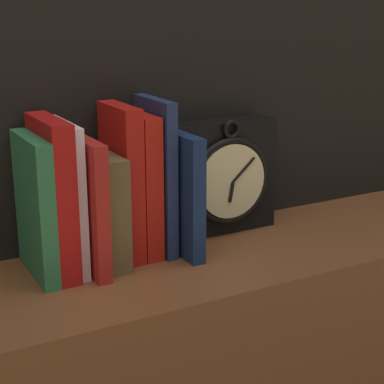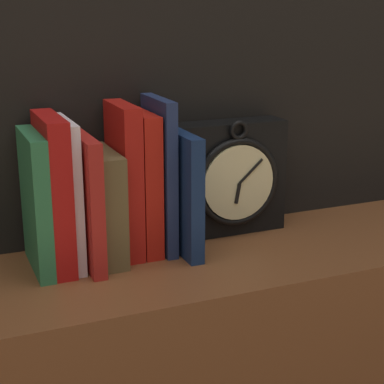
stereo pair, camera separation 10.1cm
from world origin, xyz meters
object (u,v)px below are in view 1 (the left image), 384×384
book_slot6_red (140,184)px  book_slot5_red (122,182)px  clock (222,177)px  book_slot2_white (68,197)px  book_slot3_red (85,204)px  book_slot0_green (35,207)px  book_slot4_brown (102,208)px  book_slot7_navy (156,176)px  book_slot8_navy (175,192)px  book_slot1_red (53,197)px

book_slot6_red → book_slot5_red: bearing=-179.7°
clock → book_slot2_white: size_ratio=0.90×
book_slot3_red → book_slot0_green: bearing=174.4°
clock → book_slot0_green: size_ratio=0.97×
book_slot4_brown → book_slot6_red: size_ratio=0.77×
book_slot4_brown → book_slot7_navy: (0.10, 0.01, 0.04)m
book_slot6_red → book_slot4_brown: bearing=-171.4°
book_slot0_green → book_slot8_navy: size_ratio=1.06×
book_slot1_red → book_slot6_red: book_slot1_red is taller
book_slot3_red → book_slot8_navy: book_slot3_red is taller
book_slot1_red → book_slot8_navy: book_slot1_red is taller
book_slot6_red → book_slot0_green: bearing=-175.9°
clock → book_slot1_red: bearing=-173.6°
clock → book_slot1_red: 0.32m
book_slot1_red → book_slot5_red: (0.12, 0.01, 0.00)m
clock → book_slot0_green: (-0.35, -0.04, 0.01)m
book_slot5_red → book_slot6_red: 0.03m
book_slot3_red → book_slot8_navy: 0.16m
book_slot3_red → book_slot4_brown: (0.03, 0.01, -0.02)m
book_slot3_red → book_slot7_navy: 0.13m
clock → book_slot7_navy: (-0.14, -0.03, 0.03)m
book_slot8_navy → book_slot0_green: bearing=178.0°
clock → book_slot8_navy: clock is taller
book_slot0_green → book_slot7_navy: (0.20, 0.01, 0.02)m
book_slot3_red → book_slot8_navy: (0.16, -0.00, -0.00)m
book_slot6_red → clock: bearing=7.9°
book_slot1_red → book_slot6_red: (0.15, 0.01, -0.00)m
clock → book_slot2_white: bearing=-173.7°
clock → book_slot8_navy: 0.12m
book_slot6_red → book_slot8_navy: size_ratio=1.15×
clock → book_slot3_red: 0.28m
book_slot7_navy → book_slot2_white: bearing=-177.7°
book_slot3_red → book_slot8_navy: size_ratio=1.03×
book_slot0_green → book_slot2_white: book_slot2_white is taller
clock → book_slot5_red: book_slot5_red is taller
book_slot1_red → book_slot4_brown: 0.08m
book_slot6_red → book_slot8_navy: bearing=-20.7°
book_slot1_red → book_slot7_navy: book_slot7_navy is taller
book_slot6_red → book_slot7_navy: book_slot7_navy is taller
book_slot4_brown → book_slot1_red: bearing=-178.8°
clock → book_slot5_red: bearing=-173.3°
book_slot0_green → book_slot4_brown: (0.11, 0.00, -0.02)m
book_slot2_white → book_slot6_red: book_slot6_red is taller
book_slot2_white → book_slot8_navy: (0.18, -0.01, -0.01)m
book_slot0_green → book_slot1_red: bearing=1.2°
book_slot2_white → book_slot5_red: size_ratio=0.93×
book_slot6_red → book_slot3_red: bearing=-168.8°
book_slot1_red → book_slot3_red: book_slot1_red is taller
book_slot8_navy → book_slot7_navy: bearing=145.9°
book_slot2_white → book_slot0_green: bearing=-175.7°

